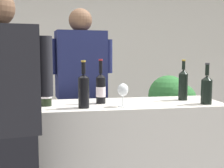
{
  "coord_description": "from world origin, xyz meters",
  "views": [
    {
      "loc": [
        -0.19,
        -2.17,
        1.35
      ],
      "look_at": [
        0.2,
        0.0,
        1.11
      ],
      "focal_mm": 46.66,
      "sensor_mm": 36.0,
      "label": 1
    }
  ],
  "objects": [
    {
      "name": "person_guest",
      "position": [
        -0.52,
        -0.53,
        0.82
      ],
      "size": [
        0.57,
        0.3,
        1.68
      ],
      "color": "black",
      "rests_on": "ground_plane"
    },
    {
      "name": "wine_bottle_2",
      "position": [
        0.8,
        0.06,
        1.09
      ],
      "size": [
        0.07,
        0.07,
        0.33
      ],
      "color": "black",
      "rests_on": "counter"
    },
    {
      "name": "counter",
      "position": [
        0.0,
        0.0,
        0.48
      ],
      "size": [
        2.11,
        0.53,
        0.96
      ],
      "primitive_type": "cube",
      "color": "beige",
      "rests_on": "ground_plane"
    },
    {
      "name": "wine_bottle_0",
      "position": [
        -0.03,
        -0.14,
        1.09
      ],
      "size": [
        0.08,
        0.08,
        0.34
      ],
      "color": "black",
      "rests_on": "counter"
    },
    {
      "name": "wine_bottle_4",
      "position": [
        0.9,
        -0.15,
        1.08
      ],
      "size": [
        0.08,
        0.08,
        0.31
      ],
      "color": "black",
      "rests_on": "counter"
    },
    {
      "name": "wine_glass",
      "position": [
        0.25,
        -0.14,
        1.07
      ],
      "size": [
        0.08,
        0.08,
        0.17
      ],
      "color": "silver",
      "rests_on": "counter"
    },
    {
      "name": "wine_bottle_3",
      "position": [
        0.11,
        0.02,
        1.08
      ],
      "size": [
        0.07,
        0.07,
        0.34
      ],
      "color": "black",
      "rests_on": "counter"
    },
    {
      "name": "person_server",
      "position": [
        0.0,
        0.56,
        0.85
      ],
      "size": [
        0.61,
        0.3,
        1.75
      ],
      "color": "black",
      "rests_on": "ground_plane"
    },
    {
      "name": "wall_back",
      "position": [
        0.0,
        2.6,
        1.4
      ],
      "size": [
        8.0,
        0.1,
        2.8
      ],
      "primitive_type": "cube",
      "color": "beige",
      "rests_on": "ground_plane"
    },
    {
      "name": "wine_bottle_5",
      "position": [
        -0.3,
        -0.01,
        1.08
      ],
      "size": [
        0.08,
        0.08,
        0.33
      ],
      "color": "black",
      "rests_on": "counter"
    },
    {
      "name": "potted_shrub",
      "position": [
        1.08,
        0.92,
        0.66
      ],
      "size": [
        0.54,
        0.64,
        1.08
      ],
      "color": "brown",
      "rests_on": "ground_plane"
    },
    {
      "name": "wine_bottle_1",
      "position": [
        -0.35,
        0.07,
        1.08
      ],
      "size": [
        0.07,
        0.07,
        0.34
      ],
      "color": "black",
      "rests_on": "counter"
    }
  ]
}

